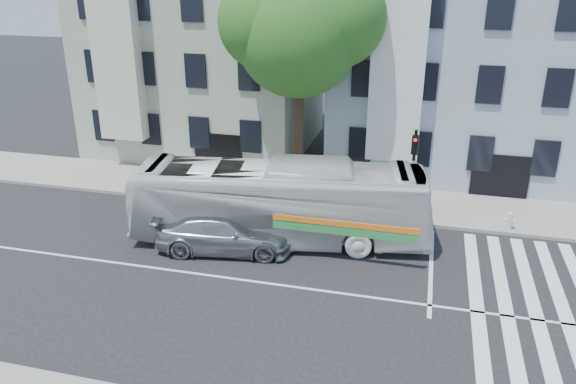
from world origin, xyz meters
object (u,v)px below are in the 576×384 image
(traffic_signal, at_px, (413,163))
(fire_hydrant, at_px, (510,220))
(sedan, at_px, (224,232))
(bus, at_px, (280,202))

(traffic_signal, height_order, fire_hydrant, traffic_signal)
(sedan, xyz_separation_m, traffic_signal, (6.81, 4.72, 1.81))
(bus, bearing_deg, fire_hydrant, -80.79)
(traffic_signal, relative_size, fire_hydrant, 5.25)
(bus, xyz_separation_m, traffic_signal, (4.94, 3.36, 0.94))
(bus, relative_size, sedan, 2.21)
(traffic_signal, bearing_deg, fire_hydrant, -0.68)
(traffic_signal, bearing_deg, bus, -141.25)
(sedan, bearing_deg, traffic_signal, -64.82)
(bus, xyz_separation_m, fire_hydrant, (9.04, 2.98, -1.10))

